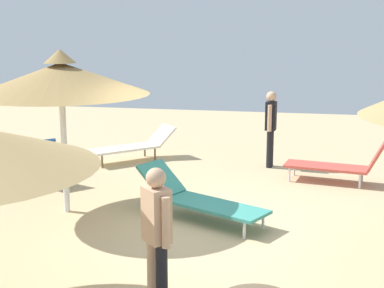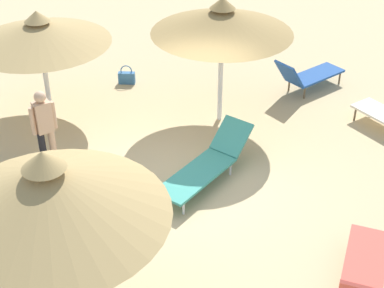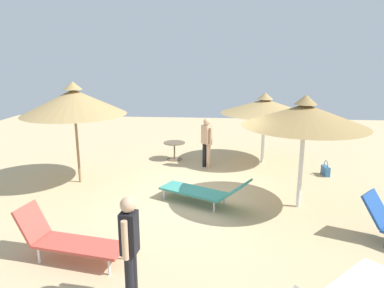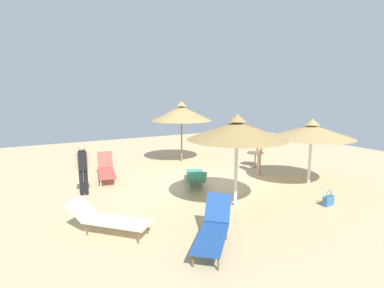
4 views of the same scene
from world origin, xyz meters
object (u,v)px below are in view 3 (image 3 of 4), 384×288
object	(u,v)px
lounge_chair_edge	(205,191)
handbag	(326,170)
person_standing_far_right	(207,140)
person_standing_back	(130,245)
parasol_umbrella_front	(74,102)
parasol_umbrella_near_left	(305,115)
lounge_chair_far_left	(66,239)
parasol_umbrella_far_right	(265,106)
side_table_round	(174,148)

from	to	relation	value
lounge_chair_edge	handbag	distance (m)	4.33
person_standing_far_right	handbag	world-z (taller)	person_standing_far_right
person_standing_back	parasol_umbrella_front	bearing A→B (deg)	-60.73
parasol_umbrella_near_left	lounge_chair_far_left	size ratio (longest dim) A/B	1.42
lounge_chair_far_left	parasol_umbrella_near_left	bearing A→B (deg)	-149.74
person_standing_back	person_standing_far_right	world-z (taller)	person_standing_back
parasol_umbrella_far_right	parasol_umbrella_front	bearing A→B (deg)	24.00
person_standing_far_right	lounge_chair_far_left	bearing A→B (deg)	68.25
lounge_chair_edge	person_standing_far_right	bearing A→B (deg)	-87.98
lounge_chair_far_left	person_standing_back	distance (m)	1.87
lounge_chair_far_left	parasol_umbrella_front	bearing A→B (deg)	-71.10
lounge_chair_far_left	person_standing_back	bearing A→B (deg)	143.84
parasol_umbrella_near_left	person_standing_back	distance (m)	5.04
parasol_umbrella_front	lounge_chair_edge	size ratio (longest dim) A/B	1.24
lounge_chair_edge	person_standing_back	world-z (taller)	person_standing_back
lounge_chair_edge	lounge_chair_far_left	bearing A→B (deg)	48.08
side_table_round	parasol_umbrella_far_right	bearing A→B (deg)	178.73
side_table_round	person_standing_back	bearing A→B (deg)	92.79
parasol_umbrella_front	lounge_chair_edge	distance (m)	4.36
lounge_chair_edge	person_standing_far_right	xyz separation A→B (m)	(0.11, -2.99, 0.57)
side_table_round	parasol_umbrella_front	bearing A→B (deg)	45.90
handbag	side_table_round	xyz separation A→B (m)	(4.80, -1.30, 0.27)
handbag	parasol_umbrella_far_right	bearing A→B (deg)	-34.74
parasol_umbrella_far_right	person_standing_far_right	size ratio (longest dim) A/B	1.80
parasol_umbrella_front	lounge_chair_edge	bearing A→B (deg)	160.55
parasol_umbrella_front	lounge_chair_far_left	xyz separation A→B (m)	(-1.33, 3.90, -1.92)
lounge_chair_far_left	person_standing_back	xyz separation A→B (m)	(-1.44, 1.05, 0.55)
lounge_chair_far_left	side_table_round	xyz separation A→B (m)	(-1.08, -6.39, 0.03)
lounge_chair_edge	person_standing_back	size ratio (longest dim) A/B	1.38
parasol_umbrella_near_left	person_standing_far_right	size ratio (longest dim) A/B	1.77
handbag	parasol_umbrella_near_left	bearing A→B (deg)	61.81
parasol_umbrella_near_left	side_table_round	xyz separation A→B (m)	(3.50, -3.72, -1.81)
person_standing_far_right	handbag	distance (m)	3.76
parasol_umbrella_far_right	lounge_chair_edge	size ratio (longest dim) A/B	1.25
lounge_chair_far_left	side_table_round	distance (m)	6.48
lounge_chair_far_left	side_table_round	world-z (taller)	lounge_chair_far_left
lounge_chair_far_left	lounge_chair_edge	world-z (taller)	lounge_chair_far_left
parasol_umbrella_far_right	parasol_umbrella_near_left	xyz separation A→B (m)	(-0.47, 3.65, 0.30)
parasol_umbrella_near_left	lounge_chair_edge	distance (m)	2.93
parasol_umbrella_near_left	lounge_chair_edge	xyz separation A→B (m)	(2.24, 0.07, -1.88)
person_standing_back	handbag	size ratio (longest dim) A/B	3.53
parasol_umbrella_near_left	person_standing_back	size ratio (longest dim) A/B	1.70
lounge_chair_edge	handbag	size ratio (longest dim) A/B	4.89
parasol_umbrella_far_right	parasol_umbrella_front	distance (m)	5.97
person_standing_back	handbag	xyz separation A→B (m)	(-4.44, -6.14, -0.78)
parasol_umbrella_near_left	parasol_umbrella_far_right	bearing A→B (deg)	-82.62
lounge_chair_far_left	handbag	world-z (taller)	lounge_chair_far_left
parasol_umbrella_near_left	handbag	world-z (taller)	parasol_umbrella_near_left
parasol_umbrella_far_right	handbag	distance (m)	2.79
side_table_round	handbag	bearing A→B (deg)	164.89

